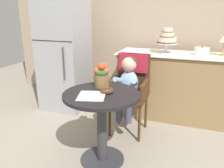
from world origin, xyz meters
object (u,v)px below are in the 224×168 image
Objects in this scene: wicker_chair at (131,81)px; flower_vase at (101,75)px; tiered_cake_stand at (167,38)px; cafe_table at (102,114)px; round_layer_cake at (202,51)px; refrigerator at (64,53)px; seated_child at (128,81)px; donut_front at (107,90)px.

flower_vase is (-0.16, -0.55, 0.20)m from wicker_chair.
flower_vase is at bearing -102.51° from wicker_chair.
tiered_cake_stand is (0.32, 0.56, 0.46)m from wicker_chair.
round_layer_cake reaches higher than cafe_table.
seated_child is at bearing -24.35° from refrigerator.
round_layer_cake is at bearing 56.85° from cafe_table.
flower_vase is 1.24m from tiered_cake_stand.
seated_child is 0.43× the size of refrigerator.
flower_vase is at bearing -112.55° from seated_child.
round_layer_cake is at bearing 43.43° from seated_child.
cafe_table is at bearing -143.77° from donut_front.
tiered_cake_stand reaches higher than flower_vase.
tiered_cake_stand reaches higher than wicker_chair.
donut_front is (-0.05, -0.55, 0.07)m from seated_child.
donut_front is 0.50× the size of flower_vase.
seated_child is (0.00, -0.16, 0.04)m from wicker_chair.
cafe_table is 1.63m from round_layer_cake.
donut_front is 0.22m from flower_vase.
flower_vase is at bearing -129.75° from round_layer_cake.
flower_vase is (-0.08, 0.19, 0.33)m from cafe_table.
seated_child reaches higher than donut_front.
donut_front reaches higher than cafe_table.
refrigerator is (-1.14, 0.36, 0.21)m from wicker_chair.
flower_vase is at bearing 126.53° from donut_front.
round_layer_cake reaches higher than seated_child.
cafe_table is 2.17× the size of tiered_cake_stand.
round_layer_cake is (0.82, 1.28, 0.20)m from donut_front.
cafe_table is 0.99× the size of seated_child.
seated_child is (0.09, 0.59, 0.17)m from cafe_table.
cafe_table is 0.76m from wicker_chair.
tiered_cake_stand reaches higher than seated_child.
donut_front is 0.07× the size of refrigerator.
flower_vase reaches higher than seated_child.
flower_vase is 1.36× the size of round_layer_cake.
tiered_cake_stand is at bearing 73.95° from donut_front.
refrigerator is at bearing 136.97° from flower_vase.
tiered_cake_stand is at bearing 66.45° from flower_vase.
round_layer_cake is at bearing 57.55° from donut_front.
donut_front is at bearing -89.59° from wicker_chair.
wicker_chair is at bearing -143.33° from round_layer_cake.
tiered_cake_stand is at bearing 64.31° from wicker_chair.
wicker_chair is 0.61m from flower_vase.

